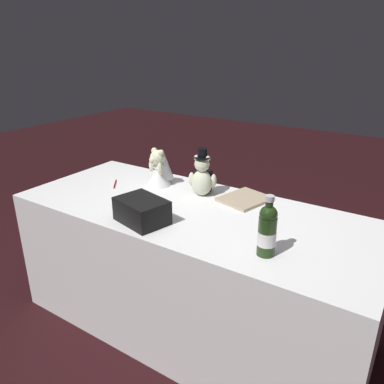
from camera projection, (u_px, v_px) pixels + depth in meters
The scene contains 8 objects.
ground_plane at pixel (192, 322), 2.39m from camera, with size 12.00×12.00×0.00m, color black.
reception_table at pixel (192, 269), 2.24m from camera, with size 2.03×0.84×0.78m, color white.
teddy_bear_groom at pixel (202, 178), 2.26m from camera, with size 0.16×0.16×0.29m.
teddy_bear_bride at pixel (160, 169), 2.41m from camera, with size 0.16×0.21×0.24m.
champagne_bottle at pixel (267, 230), 1.61m from camera, with size 0.08×0.08×0.28m.
signing_pen at pixel (115, 184), 2.44m from camera, with size 0.10×0.13×0.01m.
gift_case_black at pixel (142, 211), 1.93m from camera, with size 0.29×0.24×0.12m.
guestbook at pixel (245, 199), 2.20m from camera, with size 0.23×0.27×0.02m, color tan.
Camera 1 is at (-1.04, 1.60, 1.64)m, focal length 35.55 mm.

